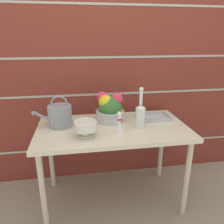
% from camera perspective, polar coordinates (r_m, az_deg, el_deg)
% --- Properties ---
extents(ground_plane, '(12.00, 12.00, 0.00)m').
position_cam_1_polar(ground_plane, '(2.26, 0.15, -21.40)').
color(ground_plane, gray).
extents(brick_wall, '(3.60, 0.08, 2.20)m').
position_cam_1_polar(brick_wall, '(2.20, -1.79, 9.52)').
color(brick_wall, maroon).
rests_on(brick_wall, ground_plane).
extents(patio_table, '(1.27, 0.69, 0.74)m').
position_cam_1_polar(patio_table, '(1.89, 0.17, -5.84)').
color(patio_table, beige).
rests_on(patio_table, ground_plane).
extents(watering_can, '(0.34, 0.20, 0.27)m').
position_cam_1_polar(watering_can, '(1.89, -13.53, -0.93)').
color(watering_can, gray).
rests_on(watering_can, patio_table).
extents(crystal_pedestal_bowl, '(0.18, 0.18, 0.13)m').
position_cam_1_polar(crystal_pedestal_bowl, '(1.66, -6.94, -3.72)').
color(crystal_pedestal_bowl, silver).
rests_on(crystal_pedestal_bowl, patio_table).
extents(flower_planter, '(0.26, 0.26, 0.27)m').
position_cam_1_polar(flower_planter, '(1.95, -0.58, 0.94)').
color(flower_planter, '#BCBCC1').
rests_on(flower_planter, patio_table).
extents(glass_decanter, '(0.08, 0.08, 0.34)m').
position_cam_1_polar(glass_decanter, '(1.83, 7.40, -0.52)').
color(glass_decanter, silver).
rests_on(glass_decanter, patio_table).
extents(figurine_vase, '(0.07, 0.07, 0.18)m').
position_cam_1_polar(figurine_vase, '(1.73, 1.95, -3.20)').
color(figurine_vase, white).
rests_on(figurine_vase, patio_table).
extents(wire_tray, '(0.30, 0.19, 0.04)m').
position_cam_1_polar(wire_tray, '(2.06, 10.61, -1.54)').
color(wire_tray, '#B7B7BC').
rests_on(wire_tray, patio_table).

